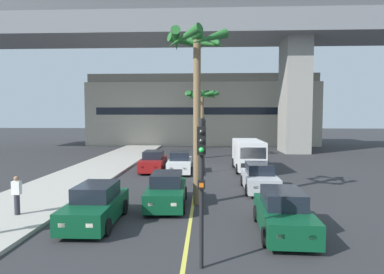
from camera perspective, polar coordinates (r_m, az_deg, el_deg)
name	(u,v)px	position (r m, az deg, el deg)	size (l,w,h in m)	color
sidewalk_left	(41,196)	(19.02, -24.90, -9.34)	(4.80, 80.00, 0.15)	#ADA89E
lane_stripe_center	(198,172)	(24.79, 1.03, -6.15)	(0.14, 56.00, 0.01)	#DBCC4C
bridge_overpass	(210,35)	(39.53, 3.23, 17.44)	(70.18, 8.00, 17.22)	slate
pier_building_backdrop	(202,111)	(49.10, 1.80, 4.61)	(32.90, 8.04, 10.13)	#BCB29E
car_queue_front	(153,162)	(25.23, -6.79, -4.36)	(1.87, 4.12, 1.56)	maroon
car_queue_second	(180,163)	(24.53, -2.13, -4.57)	(1.90, 4.14, 1.56)	white
car_queue_third	(96,206)	(13.69, -16.49, -11.44)	(1.87, 4.12, 1.56)	#0C4728
car_queue_fourth	(259,178)	(19.07, 11.69, -7.06)	(1.87, 4.12, 1.56)	#B7BABF
car_queue_fifth	(283,213)	(12.60, 15.68, -12.76)	(1.96, 4.16, 1.56)	#0C4728
car_queue_sixth	(167,191)	(15.66, -4.45, -9.36)	(1.94, 4.16, 1.56)	#0C4728
delivery_van	(248,154)	(25.64, 9.80, -2.98)	(2.19, 5.26, 2.36)	white
traffic_light_median_near	(201,173)	(8.94, 1.67, -6.28)	(0.24, 0.37, 4.20)	black
traffic_light_median_far	(204,137)	(24.02, 2.09, 0.04)	(0.24, 0.37, 4.20)	black
palm_tree_near_median	(202,103)	(32.71, 1.73, 5.95)	(3.50, 3.50, 6.82)	brown
palm_tree_mid_median	(202,103)	(42.10, 1.79, 6.03)	(3.67, 3.68, 7.55)	brown
palm_tree_far_median	(197,64)	(15.66, 0.82, 12.69)	(3.00, 3.10, 8.34)	brown
pedestrian_mid_block	(17,195)	(15.56, -28.34, -8.85)	(0.34, 0.22, 1.62)	#2D2D38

